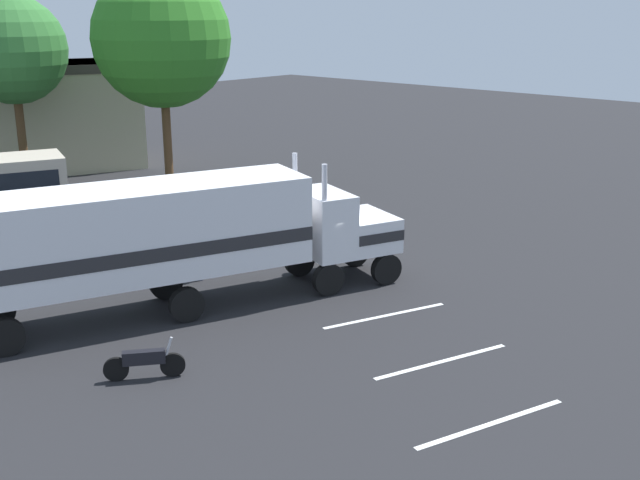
# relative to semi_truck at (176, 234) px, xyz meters

# --- Properties ---
(ground_plane) EXTENTS (120.00, 120.00, 0.00)m
(ground_plane) POSITION_rel_semi_truck_xyz_m (5.55, -1.81, -2.52)
(ground_plane) COLOR #232326
(lane_stripe_near) EXTENTS (4.17, 1.71, 0.01)m
(lane_stripe_near) POSITION_rel_semi_truck_xyz_m (3.94, -5.31, -2.52)
(lane_stripe_near) COLOR silver
(lane_stripe_near) RESTS_ON ground_plane
(lane_stripe_mid) EXTENTS (4.20, 1.61, 0.01)m
(lane_stripe_mid) POSITION_rel_semi_truck_xyz_m (2.37, -8.45, -2.52)
(lane_stripe_mid) COLOR silver
(lane_stripe_mid) RESTS_ON ground_plane
(lane_stripe_far) EXTENTS (4.22, 1.55, 0.01)m
(lane_stripe_far) POSITION_rel_semi_truck_xyz_m (0.37, -11.14, -2.52)
(lane_stripe_far) COLOR silver
(lane_stripe_far) RESTS_ON ground_plane
(semi_truck) EXTENTS (14.11, 7.37, 4.50)m
(semi_truck) POSITION_rel_semi_truck_xyz_m (0.00, 0.00, 0.00)
(semi_truck) COLOR white
(semi_truck) RESTS_ON ground_plane
(person_bystander) EXTENTS (0.44, 0.47, 1.63)m
(person_bystander) POSITION_rel_semi_truck_xyz_m (2.15, 1.67, -1.63)
(person_bystander) COLOR #2D3347
(person_bystander) RESTS_ON ground_plane
(motorcycle) EXTENTS (1.73, 1.37, 1.12)m
(motorcycle) POSITION_rel_semi_truck_xyz_m (-3.66, -3.21, -2.04)
(motorcycle) COLOR black
(motorcycle) RESTS_ON ground_plane
(tree_left) EXTENTS (5.48, 5.48, 9.97)m
(tree_left) POSITION_rel_semi_truck_xyz_m (5.21, 19.50, 4.67)
(tree_left) COLOR brown
(tree_left) RESTS_ON ground_plane
(tree_right) EXTENTS (6.92, 6.92, 11.27)m
(tree_right) POSITION_rel_semi_truck_xyz_m (10.05, 13.56, 5.27)
(tree_right) COLOR brown
(tree_right) RESTS_ON ground_plane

